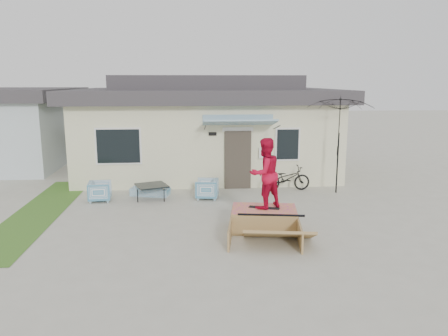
{
  "coord_description": "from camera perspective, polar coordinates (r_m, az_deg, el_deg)",
  "views": [
    {
      "loc": [
        -0.67,
        -10.82,
        3.84
      ],
      "look_at": [
        0.3,
        1.8,
        1.3
      ],
      "focal_mm": 34.91,
      "sensor_mm": 36.0,
      "label": 1
    }
  ],
  "objects": [
    {
      "name": "grass_strip",
      "position": [
        14.13,
        -23.01,
        -5.34
      ],
      "size": [
        1.4,
        8.0,
        0.01
      ],
      "primitive_type": "cube",
      "color": "#366421",
      "rests_on": "ground"
    },
    {
      "name": "patio_umbrella",
      "position": [
        15.41,
        14.76,
        3.17
      ],
      "size": [
        2.69,
        2.56,
        2.2
      ],
      "color": "black",
      "rests_on": "ground"
    },
    {
      "name": "skate_ramp",
      "position": [
        11.55,
        5.25,
        -6.67
      ],
      "size": [
        1.98,
        2.45,
        0.56
      ],
      "primitive_type": null,
      "rotation": [
        0.0,
        0.0,
        -0.15
      ],
      "color": "olive",
      "rests_on": "ground"
    },
    {
      "name": "coffee_table",
      "position": [
        14.63,
        -9.41,
        -3.08
      ],
      "size": [
        1.22,
        1.22,
        0.47
      ],
      "primitive_type": "cube",
      "rotation": [
        0.0,
        0.0,
        0.36
      ],
      "color": "black",
      "rests_on": "ground"
    },
    {
      "name": "ground",
      "position": [
        11.5,
        -0.81,
        -8.16
      ],
      "size": [
        90.0,
        90.0,
        0.0
      ],
      "primitive_type": "plane",
      "color": "#A7A495",
      "rests_on": "ground"
    },
    {
      "name": "skater",
      "position": [
        11.28,
        5.36,
        -0.54
      ],
      "size": [
        1.12,
        1.05,
        1.84
      ],
      "primitive_type": "imported",
      "rotation": [
        0.0,
        0.0,
        3.65
      ],
      "color": "#BB0B2B",
      "rests_on": "skateboard"
    },
    {
      "name": "loveseat",
      "position": [
        15.01,
        -9.64,
        -2.63
      ],
      "size": [
        1.36,
        0.71,
        0.51
      ],
      "primitive_type": "imported",
      "rotation": [
        0.0,
        0.0,
        2.88
      ],
      "color": "teal",
      "rests_on": "ground"
    },
    {
      "name": "skateboard",
      "position": [
        11.51,
        5.28,
        -5.15
      ],
      "size": [
        0.83,
        0.47,
        0.05
      ],
      "primitive_type": "cube",
      "rotation": [
        0.0,
        0.0,
        -0.35
      ],
      "color": "black",
      "rests_on": "skate_ramp"
    },
    {
      "name": "bicycle",
      "position": [
        15.57,
        8.24,
        -1.02
      ],
      "size": [
        1.73,
        0.75,
        1.08
      ],
      "primitive_type": "imported",
      "rotation": [
        0.0,
        0.0,
        1.67
      ],
      "color": "black",
      "rests_on": "ground"
    },
    {
      "name": "house",
      "position": [
        18.92,
        -2.35,
        5.58
      ],
      "size": [
        10.8,
        8.49,
        4.1
      ],
      "color": "beige",
      "rests_on": "ground"
    },
    {
      "name": "armchair_left",
      "position": [
        14.69,
        -15.94,
        -2.82
      ],
      "size": [
        0.71,
        0.75,
        0.71
      ],
      "primitive_type": "imported",
      "rotation": [
        0.0,
        0.0,
        1.67
      ],
      "color": "teal",
      "rests_on": "ground"
    },
    {
      "name": "armchair_right",
      "position": [
        14.43,
        -2.26,
        -2.61
      ],
      "size": [
        0.76,
        0.8,
        0.73
      ],
      "primitive_type": "imported",
      "rotation": [
        0.0,
        0.0,
        -1.72
      ],
      "color": "teal",
      "rests_on": "ground"
    }
  ]
}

